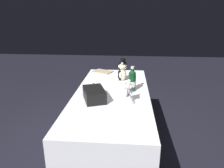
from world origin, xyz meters
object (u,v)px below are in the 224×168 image
at_px(teddy_bear_bride, 126,93).
at_px(gift_case_black, 94,94).
at_px(guestbook, 103,72).
at_px(signing_pen, 95,84).
at_px(teddy_bear_groom, 122,71).
at_px(champagne_bottle, 132,80).

height_order(teddy_bear_bride, gift_case_black, teddy_bear_bride).
bearing_deg(teddy_bear_bride, guestbook, 18.66).
height_order(signing_pen, guestbook, guestbook).
height_order(gift_case_black, guestbook, gift_case_black).
bearing_deg(teddy_bear_groom, guestbook, 40.22).
bearing_deg(champagne_bottle, teddy_bear_groom, 18.47).
distance_m(signing_pen, guestbook, 0.58).
distance_m(teddy_bear_bride, guestbook, 1.17).
height_order(teddy_bear_bride, guestbook, teddy_bear_bride).
bearing_deg(signing_pen, teddy_bear_bride, -143.23).
xyz_separation_m(signing_pen, guestbook, (0.58, -0.02, 0.01)).
xyz_separation_m(gift_case_black, guestbook, (1.05, 0.05, -0.05)).
relative_size(gift_case_black, guestbook, 1.29).
height_order(teddy_bear_groom, signing_pen, teddy_bear_groom).
distance_m(teddy_bear_bride, signing_pen, 0.66).
distance_m(teddy_bear_bride, gift_case_black, 0.33).
height_order(teddy_bear_groom, guestbook, teddy_bear_groom).
xyz_separation_m(teddy_bear_bride, signing_pen, (0.52, 0.39, -0.10)).
height_order(champagne_bottle, gift_case_black, champagne_bottle).
bearing_deg(gift_case_black, champagne_bottle, -52.02).
xyz_separation_m(champagne_bottle, signing_pen, (0.17, 0.46, -0.12)).
xyz_separation_m(teddy_bear_groom, guestbook, (0.36, 0.31, -0.11)).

